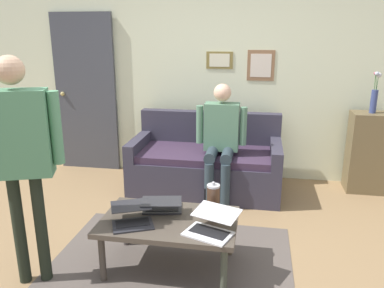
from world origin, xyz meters
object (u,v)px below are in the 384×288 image
object	(u,v)px
couch	(206,164)
laptop_center	(211,226)
laptop_left	(132,218)
laptop_right	(162,206)
side_shelf	(367,152)
person_standing	(19,145)
french_press	(213,198)
person_seated	(221,136)
interior_door	(86,94)
coffee_table	(169,225)
flower_vase	(374,96)

from	to	relation	value
couch	laptop_center	bearing A→B (deg)	99.17
laptop_left	laptop_right	distance (m)	0.30
laptop_center	side_shelf	size ratio (longest dim) A/B	0.47
laptop_center	laptop_left	bearing A→B (deg)	-2.33
side_shelf	person_standing	world-z (taller)	person_standing
french_press	person_seated	xyz separation A→B (m)	(0.07, -1.22, 0.19)
interior_door	laptop_right	bearing A→B (deg)	127.60
person_seated	side_shelf	bearing A→B (deg)	-162.53
laptop_right	side_shelf	distance (m)	2.67
french_press	laptop_right	bearing A→B (deg)	6.97
person_standing	person_seated	bearing A→B (deg)	-124.80
laptop_right	side_shelf	world-z (taller)	side_shelf
coffee_table	side_shelf	bearing A→B (deg)	-134.66
couch	side_shelf	xyz separation A→B (m)	(-1.84, -0.29, 0.16)
laptop_right	french_press	size ratio (longest dim) A/B	1.46
side_shelf	interior_door	bearing A→B (deg)	-3.23
interior_door	coffee_table	xyz separation A→B (m)	(-1.62, 2.12, -0.65)
french_press	flower_vase	xyz separation A→B (m)	(-1.58, -1.74, 0.58)
coffee_table	french_press	distance (m)	0.40
interior_door	side_shelf	bearing A→B (deg)	176.77
laptop_left	side_shelf	bearing A→B (deg)	-136.75
coffee_table	person_standing	xyz separation A→B (m)	(0.96, 0.34, 0.70)
laptop_right	person_seated	bearing A→B (deg)	-104.90
couch	laptop_right	size ratio (longest dim) A/B	4.45
couch	person_standing	bearing A→B (deg)	62.54
laptop_center	side_shelf	xyz separation A→B (m)	(-1.55, -2.06, 0.00)
interior_door	coffee_table	world-z (taller)	interior_door
flower_vase	laptop_center	bearing A→B (deg)	52.88
laptop_right	french_press	bearing A→B (deg)	-173.03
person_standing	flower_vase	bearing A→B (deg)	-141.69
flower_vase	person_seated	world-z (taller)	flower_vase
coffee_table	interior_door	bearing A→B (deg)	-52.67
laptop_left	person_standing	world-z (taller)	person_standing
coffee_table	french_press	world-z (taller)	french_press
interior_door	laptop_center	distance (m)	3.04
laptop_left	laptop_right	xyz separation A→B (m)	(-0.17, -0.24, 0.00)
coffee_table	laptop_right	size ratio (longest dim) A/B	2.73
laptop_right	flower_vase	distance (m)	2.75
interior_door	person_seated	size ratio (longest dim) A/B	1.60
flower_vase	person_seated	bearing A→B (deg)	17.43
interior_door	french_press	distance (m)	2.78
flower_vase	person_seated	xyz separation A→B (m)	(1.65, 0.52, -0.39)
coffee_table	laptop_center	bearing A→B (deg)	158.83
person_standing	laptop_right	bearing A→B (deg)	-151.43
laptop_center	person_standing	distance (m)	1.46
laptop_center	person_seated	size ratio (longest dim) A/B	0.34
laptop_left	laptop_right	bearing A→B (deg)	-125.11
interior_door	person_seated	xyz separation A→B (m)	(-1.87, 0.72, -0.30)
laptop_left	person_seated	world-z (taller)	person_seated
side_shelf	laptop_right	bearing A→B (deg)	41.96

